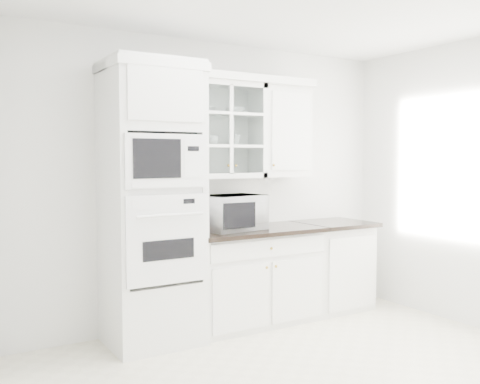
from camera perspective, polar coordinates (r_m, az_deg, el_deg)
ground at (r=4.06m, az=9.46°, el=-19.34°), size 4.00×3.50×0.01m
room_shell at (r=4.08m, az=5.76°, el=6.30°), size 4.00×3.50×2.70m
oven_column at (r=4.59m, az=-9.36°, el=-1.27°), size 0.76×0.68×2.40m
base_cabinet_run at (r=5.20m, az=1.32°, el=-8.87°), size 1.32×0.67×0.92m
extra_base_cabinet at (r=5.79m, az=9.77°, el=-7.63°), size 0.72×0.67×0.92m
upper_cabinet_glass at (r=5.07m, az=-1.89°, el=6.60°), size 0.80×0.33×0.90m
upper_cabinet_solid at (r=5.43m, az=4.36°, el=6.39°), size 0.55×0.33×0.90m
crown_molding at (r=5.05m, az=-2.83°, el=12.15°), size 2.14×0.38×0.07m
countertop_microwave at (r=4.97m, az=-0.88°, el=-2.19°), size 0.62×0.54×0.33m
bowl_a at (r=4.98m, az=-3.92°, el=8.78°), size 0.26×0.26×0.05m
bowl_b at (r=5.15m, az=-0.55°, el=8.65°), size 0.21×0.21×0.06m
cup_a at (r=5.02m, az=-2.95°, el=5.54°), size 0.13×0.13×0.09m
cup_b at (r=5.12m, az=-0.57°, el=5.57°), size 0.14×0.14×0.10m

